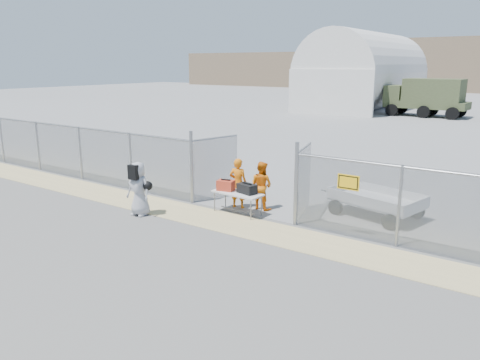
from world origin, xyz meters
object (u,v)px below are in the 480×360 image
Objects in this scene: security_worker_right at (262,185)px; visitor at (139,189)px; security_worker_left at (238,183)px; utility_trailer at (376,203)px; folding_table at (238,203)px.

security_worker_right is 3.95m from visitor.
utility_trailer is (4.09, 1.71, -0.41)m from security_worker_left.
visitor is at bearing 36.21° from security_worker_left.
security_worker_left reaches higher than security_worker_right.
visitor is (-2.84, -2.75, 0.06)m from security_worker_right.
security_worker_right is at bearing 39.24° from visitor.
security_worker_left is 0.98× the size of visitor.
folding_table is at bearing 32.47° from visitor.
security_worker_right is (0.71, 0.33, -0.04)m from security_worker_left.
folding_table is at bearing -135.59° from utility_trailer.
visitor reaches higher than utility_trailer.
security_worker_left is 4.45m from utility_trailer.
security_worker_right is (0.36, 0.86, 0.45)m from folding_table.
utility_trailer is (6.22, 4.12, -0.43)m from visitor.
visitor is at bearing -132.90° from utility_trailer.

